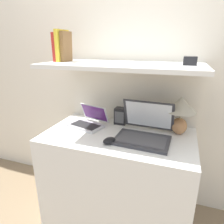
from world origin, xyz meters
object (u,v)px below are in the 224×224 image
(laptop_small, at_px, (89,122))
(book_yellow, at_px, (63,46))
(shelf_gadget, at_px, (190,61))
(computer_mouse, at_px, (109,141))
(table_lamp, at_px, (181,109))
(book_red, at_px, (59,47))
(book_brown, at_px, (66,47))
(laptop_large, at_px, (144,131))
(router_box, at_px, (121,116))

(laptop_small, height_order, book_yellow, book_yellow)
(laptop_small, height_order, shelf_gadget, shelf_gadget)
(shelf_gadget, bearing_deg, laptop_small, 179.40)
(computer_mouse, bearing_deg, book_yellow, 153.26)
(table_lamp, bearing_deg, book_red, -174.34)
(laptop_small, xyz_separation_m, book_brown, (-0.16, -0.01, 0.60))
(table_lamp, height_order, book_brown, book_brown)
(computer_mouse, bearing_deg, laptop_large, 37.84)
(computer_mouse, distance_m, shelf_gadget, 0.74)
(table_lamp, bearing_deg, book_yellow, -174.12)
(table_lamp, bearing_deg, laptop_large, -144.58)
(shelf_gadget, bearing_deg, book_brown, 180.00)
(book_red, bearing_deg, book_yellow, 0.00)
(table_lamp, bearing_deg, computer_mouse, -143.42)
(book_brown, relative_size, shelf_gadget, 2.70)
(laptop_large, bearing_deg, table_lamp, 35.42)
(table_lamp, bearing_deg, shelf_gadget, -78.45)
(computer_mouse, height_order, router_box, router_box)
(laptop_large, relative_size, book_brown, 1.78)
(router_box, bearing_deg, shelf_gadget, -16.26)
(table_lamp, distance_m, book_yellow, 1.02)
(router_box, bearing_deg, computer_mouse, -84.60)
(book_red, distance_m, shelf_gadget, 0.97)
(laptop_small, relative_size, book_brown, 1.44)
(laptop_large, height_order, book_red, book_red)
(table_lamp, height_order, book_red, book_red)
(computer_mouse, xyz_separation_m, book_brown, (-0.43, 0.24, 0.61))
(book_red, xyz_separation_m, book_brown, (0.07, 0.00, 0.00))
(book_red, bearing_deg, laptop_large, -5.88)
(book_yellow, bearing_deg, laptop_large, -6.20)
(computer_mouse, height_order, book_red, book_red)
(table_lamp, relative_size, shelf_gadget, 3.57)
(table_lamp, distance_m, computer_mouse, 0.58)
(book_brown, height_order, shelf_gadget, book_brown)
(book_yellow, xyz_separation_m, book_brown, (0.03, 0.00, -0.01))
(book_yellow, distance_m, book_brown, 0.03)
(book_brown, bearing_deg, laptop_small, 2.74)
(laptop_large, relative_size, laptop_small, 1.24)
(laptop_large, relative_size, computer_mouse, 3.27)
(computer_mouse, bearing_deg, book_brown, 151.56)
(computer_mouse, bearing_deg, laptop_small, 138.40)
(book_brown, xyz_separation_m, shelf_gadget, (0.90, 0.00, -0.08))
(book_yellow, bearing_deg, router_box, 18.65)
(router_box, relative_size, shelf_gadget, 1.70)
(laptop_small, xyz_separation_m, router_box, (0.24, 0.14, 0.03))
(table_lamp, distance_m, book_red, 1.05)
(laptop_small, xyz_separation_m, book_red, (-0.23, -0.01, 0.59))
(router_box, height_order, book_red, book_red)
(book_red, xyz_separation_m, book_yellow, (0.04, 0.00, 0.01))
(laptop_large, height_order, router_box, laptop_large)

